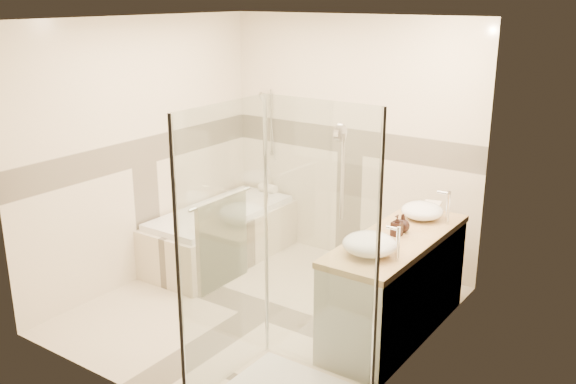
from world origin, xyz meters
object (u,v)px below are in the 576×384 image
Objects in this scene: amenity_bottle_b at (403,223)px; vessel_sink_near at (422,211)px; bathtub at (221,232)px; vanity at (395,286)px; shower_enclosure at (274,331)px; amenity_bottle_a at (397,226)px; vessel_sink_far at (370,244)px.

vessel_sink_near is at bearing 90.00° from amenity_bottle_b.
vanity reaches higher than bathtub.
shower_enclosure is 1.84m from vessel_sink_near.
vanity is at bearing -80.52° from amenity_bottle_b.
amenity_bottle_a is 0.11m from amenity_bottle_b.
vessel_sink_far reaches higher than vessel_sink_near.
shower_enclosure reaches higher than vessel_sink_far.
bathtub is 1.05× the size of vanity.
amenity_bottle_b is at bearing 90.00° from vessel_sink_far.
amenity_bottle_b is at bearing 78.90° from shower_enclosure.
vanity is at bearing -9.25° from bathtub.
amenity_bottle_a is at bearing -9.01° from bathtub.
vessel_sink_far is 0.46m from amenity_bottle_a.
amenity_bottle_a is at bearing 148.46° from vanity.
shower_enclosure reaches higher than amenity_bottle_a.
vessel_sink_far reaches higher than vanity.
shower_enclosure is 5.09× the size of vessel_sink_far.
vessel_sink_near is (2.13, 0.15, 0.61)m from bathtub.
vessel_sink_near is 0.89× the size of vessel_sink_far.
shower_enclosure is (1.86, -1.62, 0.20)m from bathtub.
vessel_sink_near is 0.95m from vessel_sink_far.
vessel_sink_far is at bearing -90.00° from vessel_sink_near.
amenity_bottle_a is (0.27, 1.28, 0.43)m from shower_enclosure.
vanity is 0.67m from vessel_sink_far.
vanity is at bearing 87.43° from vessel_sink_far.
vanity is at bearing 77.03° from shower_enclosure.
shower_enclosure is at bearing -101.10° from amenity_bottle_b.
bathtub is 4.24× the size of vessel_sink_far.
shower_enclosure is at bearing -108.29° from vessel_sink_far.
vessel_sink_far is (0.00, -0.95, 0.01)m from vessel_sink_near.
vessel_sink_far is at bearing -90.00° from amenity_bottle_b.
vanity is (2.15, -0.35, 0.12)m from bathtub.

